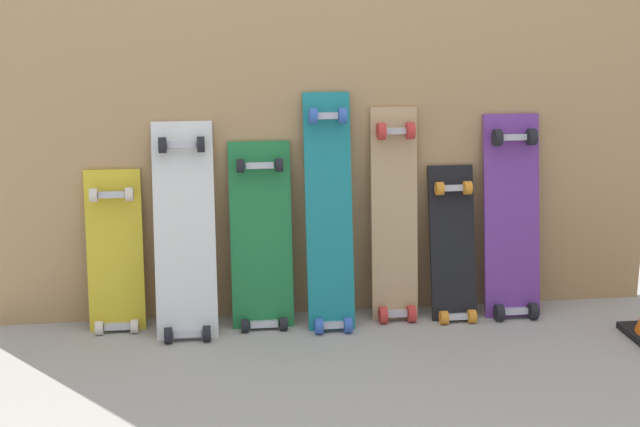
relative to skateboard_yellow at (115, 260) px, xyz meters
The scene contains 9 objects.
ground_plane 0.80m from the skateboard_yellow, ahead, with size 12.00×12.00×0.00m, color #9E9991.
plywood_wall_panel 1.02m from the skateboard_yellow, ahead, with size 2.69×0.04×1.89m, color tan.
skateboard_yellow is the anchor object (origin of this frame).
skateboard_white 0.28m from the skateboard_yellow, 13.08° to the right, with size 0.22×0.28×0.84m.
skateboard_green 0.54m from the skateboard_yellow, ahead, with size 0.23×0.21×0.76m.
skateboard_teal 0.81m from the skateboard_yellow, ahead, with size 0.17×0.26×0.94m.
skateboard_natural 1.06m from the skateboard_yellow, ahead, with size 0.18×0.19×0.87m.
skateboard_black 1.28m from the skateboard_yellow, ahead, with size 0.18×0.22×0.65m.
skateboard_purple 1.52m from the skateboard_yellow, ahead, with size 0.22×0.22×0.84m.
Camera 1 is at (-0.40, -3.21, 1.24)m, focal length 49.48 mm.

